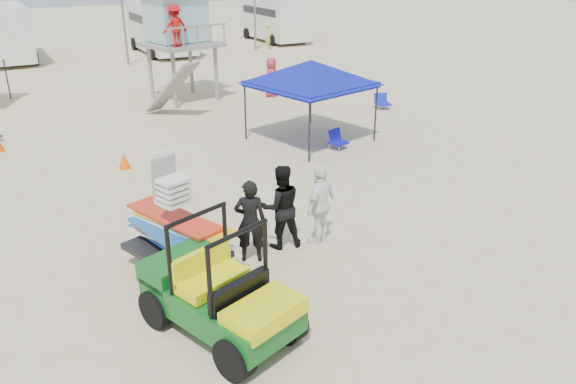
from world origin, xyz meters
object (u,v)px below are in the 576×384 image
surf_trailer (174,231)px  canopy_blue (311,64)px  utility_cart (219,285)px  lifeguard_tower (177,21)px  man_left (250,221)px

surf_trailer → canopy_blue: canopy_blue is taller
surf_trailer → canopy_blue: size_ratio=0.66×
utility_cart → lifeguard_tower: 17.30m
surf_trailer → lifeguard_tower: size_ratio=0.58×
man_left → lifeguard_tower: 14.97m
utility_cart → man_left: size_ratio=1.66×
surf_trailer → lifeguard_tower: lifeguard_tower is taller
utility_cart → lifeguard_tower: size_ratio=0.67×
utility_cart → man_left: bearing=53.2°
canopy_blue → man_left: bearing=-129.3°
utility_cart → man_left: 2.54m
surf_trailer → utility_cart: bearing=-90.2°
surf_trailer → man_left: (1.52, -0.30, -0.02)m
lifeguard_tower → canopy_blue: bearing=-76.2°
man_left → lifeguard_tower: lifeguard_tower is taller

